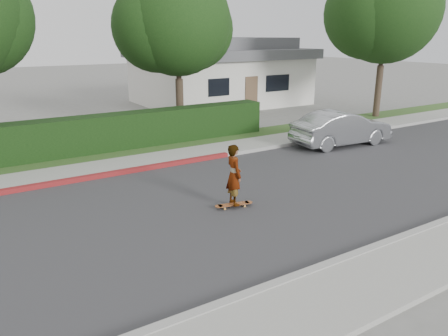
# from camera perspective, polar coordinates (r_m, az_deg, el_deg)

# --- Properties ---
(ground) EXTENTS (120.00, 120.00, 0.00)m
(ground) POSITION_cam_1_polar(r_m,az_deg,el_deg) (13.09, 6.28, -3.22)
(ground) COLOR slate
(ground) RESTS_ON ground
(road) EXTENTS (60.00, 8.00, 0.01)m
(road) POSITION_cam_1_polar(r_m,az_deg,el_deg) (13.09, 6.28, -3.20)
(road) COLOR #2D2D30
(road) RESTS_ON ground
(curb_near) EXTENTS (60.00, 0.20, 0.15)m
(curb_near) POSITION_cam_1_polar(r_m,az_deg,el_deg) (10.44, 20.52, -9.28)
(curb_near) COLOR #9E9E99
(curb_near) RESTS_ON ground
(sidewalk_near) EXTENTS (60.00, 1.60, 0.12)m
(sidewalk_near) POSITION_cam_1_polar(r_m,az_deg,el_deg) (10.01, 24.62, -11.07)
(sidewalk_near) COLOR gray
(sidewalk_near) RESTS_ON ground
(curb_far) EXTENTS (60.00, 0.20, 0.15)m
(curb_far) POSITION_cam_1_polar(r_m,az_deg,el_deg) (16.31, -2.65, 1.25)
(curb_far) COLOR #9E9E99
(curb_far) RESTS_ON ground
(curb_red_section) EXTENTS (12.00, 0.21, 0.15)m
(curb_red_section) POSITION_cam_1_polar(r_m,az_deg,el_deg) (14.62, -19.94, -1.66)
(curb_red_section) COLOR maroon
(curb_red_section) RESTS_ON ground
(sidewalk_far) EXTENTS (60.00, 1.60, 0.12)m
(sidewalk_far) POSITION_cam_1_polar(r_m,az_deg,el_deg) (17.07, -4.14, 1.90)
(sidewalk_far) COLOR gray
(sidewalk_far) RESTS_ON ground
(planting_strip) EXTENTS (60.00, 1.60, 0.10)m
(planting_strip) POSITION_cam_1_polar(r_m,az_deg,el_deg) (18.46, -6.49, 2.97)
(planting_strip) COLOR #2D4C1E
(planting_strip) RESTS_ON ground
(hedge) EXTENTS (15.00, 1.00, 1.50)m
(hedge) POSITION_cam_1_polar(r_m,az_deg,el_deg) (17.82, -16.15, 4.20)
(hedge) COLOR black
(hedge) RESTS_ON ground
(tree_center) EXTENTS (5.66, 4.84, 7.44)m
(tree_center) POSITION_cam_1_polar(r_m,az_deg,el_deg) (20.89, -6.37, 18.05)
(tree_center) COLOR #33261C
(tree_center) RESTS_ON ground
(tree_right) EXTENTS (6.32, 5.60, 8.56)m
(tree_right) POSITION_cam_1_polar(r_m,az_deg,el_deg) (25.94, 20.06, 18.57)
(tree_right) COLOR #33261C
(tree_right) RESTS_ON ground
(house) EXTENTS (10.60, 8.60, 4.30)m
(house) POSITION_cam_1_polar(r_m,az_deg,el_deg) (30.10, -0.62, 12.48)
(house) COLOR beige
(house) RESTS_ON ground
(skateboard) EXTENTS (1.09, 0.44, 0.10)m
(skateboard) POSITION_cam_1_polar(r_m,az_deg,el_deg) (11.89, 1.29, -4.78)
(skateboard) COLOR gold
(skateboard) RESTS_ON ground
(skateboarder) EXTENTS (0.48, 0.66, 1.66)m
(skateboarder) POSITION_cam_1_polar(r_m,az_deg,el_deg) (11.60, 1.32, -0.90)
(skateboarder) COLOR white
(skateboarder) RESTS_ON skateboard
(car_silver) EXTENTS (4.52, 1.89, 1.45)m
(car_silver) POSITION_cam_1_polar(r_m,az_deg,el_deg) (19.07, 15.10, 5.03)
(car_silver) COLOR #A3A5A9
(car_silver) RESTS_ON ground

